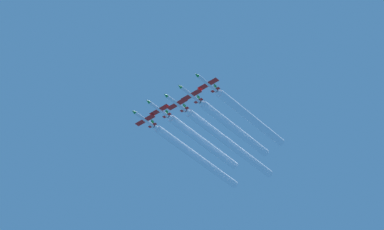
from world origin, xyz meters
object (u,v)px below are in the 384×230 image
(jet_inner_left, at_px, (190,94))
(jet_inner_right, at_px, (158,109))
(jet_center, at_px, (176,103))
(jet_far_right, at_px, (144,119))
(jet_far_left, at_px, (207,83))

(jet_inner_left, bearing_deg, jet_inner_right, 2.48)
(jet_center, height_order, jet_far_right, jet_far_right)
(jet_far_left, relative_size, jet_inner_left, 1.00)
(jet_inner_left, height_order, jet_center, jet_center)
(jet_center, bearing_deg, jet_inner_right, 7.28)
(jet_far_left, relative_size, jet_far_right, 1.00)
(jet_center, bearing_deg, jet_far_left, 178.51)
(jet_far_left, distance_m, jet_inner_right, 21.70)
(jet_center, xyz_separation_m, jet_inner_right, (7.41, 0.95, 0.70))
(jet_inner_left, relative_size, jet_inner_right, 1.00)
(jet_inner_right, bearing_deg, jet_inner_left, -177.52)
(jet_far_left, distance_m, jet_inner_left, 7.62)
(jet_far_left, xyz_separation_m, jet_inner_left, (7.59, -0.04, -0.70))
(jet_inner_left, distance_m, jet_center, 6.70)
(jet_inner_left, relative_size, jet_far_right, 1.00)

